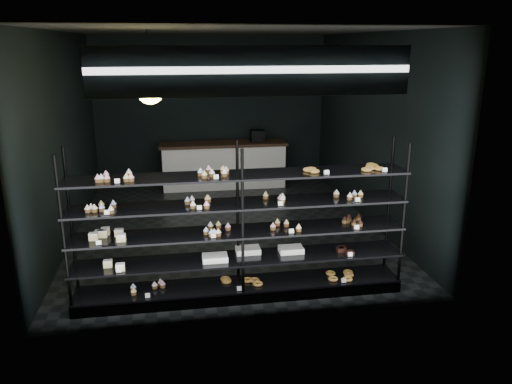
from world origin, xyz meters
TOP-DOWN VIEW (x-y plane):
  - room at (0.00, 0.00)m, footprint 5.01×6.01m
  - display_shelf at (-0.11, -2.45)m, footprint 4.00×0.50m
  - signage at (0.00, -2.93)m, footprint 3.30×0.05m
  - pendant_lamp at (-1.09, -1.55)m, footprint 0.33×0.33m
  - service_counter at (0.22, 2.50)m, footprint 2.71×0.65m

SIDE VIEW (x-z plane):
  - service_counter at x=0.22m, z-range -0.11..1.12m
  - display_shelf at x=-0.11m, z-range -0.33..1.58m
  - room at x=0.00m, z-range 0.00..3.20m
  - pendant_lamp at x=-1.09m, z-range 2.00..2.90m
  - signage at x=0.00m, z-range 2.50..3.00m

